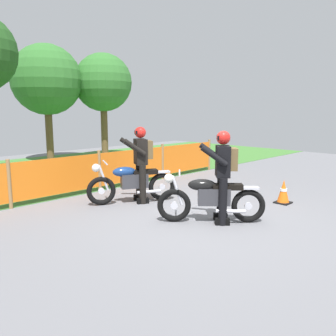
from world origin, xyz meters
TOP-DOWN VIEW (x-y plane):
  - ground at (0.00, 0.00)m, footprint 24.00×24.00m
  - grass_verge at (0.00, 7.03)m, footprint 24.00×7.34m
  - barrier_fence at (-0.00, 3.36)m, footprint 9.05×0.08m
  - tree_near_left at (1.62, 9.09)m, footprint 2.70×2.70m
  - tree_near_right at (3.72, 8.35)m, footprint 2.38×2.38m
  - motorcycle_lead at (-0.14, 1.91)m, footprint 1.84×1.05m
  - motorcycle_trailing at (-0.01, -0.19)m, footprint 1.43×1.53m
  - rider_lead at (0.05, 1.81)m, footprint 0.78×0.70m
  - rider_trailing at (0.14, -0.35)m, footprint 0.76×0.77m
  - traffic_cone at (2.18, -0.53)m, footprint 0.32×0.32m

SIDE VIEW (x-z plane):
  - ground at x=0.00m, z-range -0.02..0.00m
  - grass_verge at x=0.00m, z-range 0.00..0.01m
  - traffic_cone at x=2.18m, z-range -0.01..0.52m
  - motorcycle_trailing at x=-0.01m, z-range -0.01..0.93m
  - motorcycle_lead at x=-0.14m, z-range -0.01..0.94m
  - barrier_fence at x=0.00m, z-range 0.02..1.07m
  - rider_lead at x=0.05m, z-range 0.11..1.80m
  - rider_trailing at x=0.14m, z-range 0.11..1.80m
  - tree_near_right at x=3.72m, z-range 0.96..5.30m
  - tree_near_left at x=1.62m, z-range 0.90..5.44m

